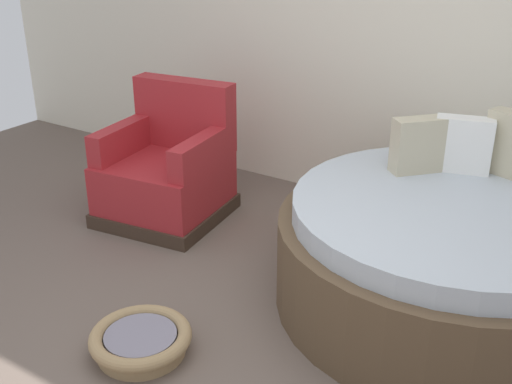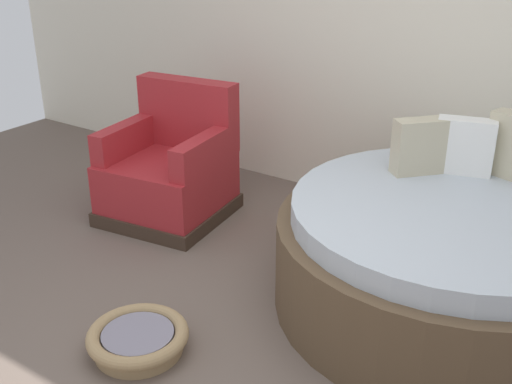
{
  "view_description": "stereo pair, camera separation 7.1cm",
  "coord_description": "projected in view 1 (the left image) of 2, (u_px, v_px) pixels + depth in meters",
  "views": [
    {
      "loc": [
        1.44,
        -1.96,
        2.01
      ],
      "look_at": [
        -0.34,
        0.81,
        0.55
      ],
      "focal_mm": 44.06,
      "sensor_mm": 36.0,
      "label": 1
    },
    {
      "loc": [
        1.5,
        -1.92,
        2.01
      ],
      "look_at": [
        -0.34,
        0.81,
        0.55
      ],
      "focal_mm": 44.06,
      "sensor_mm": 36.0,
      "label": 2
    }
  ],
  "objects": [
    {
      "name": "back_wall",
      "position": [
        415.0,
        20.0,
        4.21
      ],
      "size": [
        8.0,
        0.12,
        2.72
      ],
      "primitive_type": "cube",
      "color": "silver",
      "rests_on": "ground_plane"
    },
    {
      "name": "ground_plane",
      "position": [
        225.0,
        370.0,
        3.04
      ],
      "size": [
        8.0,
        8.0,
        0.02
      ],
      "primitive_type": "cube",
      "color": "#66564C"
    },
    {
      "name": "round_daybed",
      "position": [
        451.0,
        253.0,
        3.42
      ],
      "size": [
        1.89,
        1.89,
        1.0
      ],
      "color": "brown",
      "rests_on": "ground_plane"
    },
    {
      "name": "red_armchair",
      "position": [
        168.0,
        172.0,
        4.46
      ],
      "size": [
        0.89,
        0.89,
        0.94
      ],
      "color": "#38281E",
      "rests_on": "ground_plane"
    },
    {
      "name": "pet_basket",
      "position": [
        141.0,
        340.0,
        3.12
      ],
      "size": [
        0.51,
        0.51,
        0.13
      ],
      "color": "#9E7F56",
      "rests_on": "ground_plane"
    }
  ]
}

